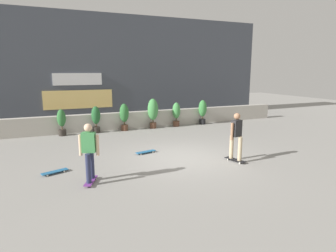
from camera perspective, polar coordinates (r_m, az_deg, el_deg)
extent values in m
plane|color=gray|center=(10.54, 3.21, -6.24)|extent=(48.00, 48.00, 0.00)
cube|color=#B2ADA3|center=(15.90, -6.35, 1.24)|extent=(18.00, 0.40, 0.90)
cube|color=#424751|center=(19.54, -9.98, 11.18)|extent=(20.00, 2.00, 6.50)
cube|color=white|center=(18.08, -17.41, 8.83)|extent=(2.80, 0.08, 0.70)
cube|color=#F2CC72|center=(18.17, -17.20, 5.05)|extent=(4.00, 0.06, 1.10)
cylinder|color=#2D2823|center=(14.88, -20.14, -1.21)|extent=(0.36, 0.36, 0.30)
cylinder|color=brown|center=(14.84, -20.20, -0.36)|extent=(0.06, 0.06, 0.15)
ellipsoid|color=#2D6B33|center=(14.76, -20.32, 1.51)|extent=(0.41, 0.41, 0.83)
cylinder|color=#2D2823|center=(15.04, -13.94, -0.74)|extent=(0.36, 0.36, 0.30)
cylinder|color=brown|center=(15.00, -13.98, 0.10)|extent=(0.06, 0.06, 0.15)
ellipsoid|color=#235B2D|center=(14.91, -14.07, 2.09)|extent=(0.44, 0.44, 0.90)
cylinder|color=brown|center=(15.33, -8.57, -0.32)|extent=(0.36, 0.36, 0.30)
cylinder|color=brown|center=(15.28, -8.60, 0.50)|extent=(0.06, 0.06, 0.15)
ellipsoid|color=#2D6B33|center=(15.19, -8.66, 2.57)|extent=(0.47, 0.47, 0.97)
cylinder|color=brown|center=(15.79, -2.97, 0.11)|extent=(0.36, 0.36, 0.30)
cylinder|color=brown|center=(15.75, -2.98, 0.92)|extent=(0.06, 0.06, 0.15)
ellipsoid|color=#428C47|center=(15.65, -3.00, 3.29)|extent=(0.57, 0.57, 1.17)
cylinder|color=brown|center=(16.31, 1.64, 0.47)|extent=(0.36, 0.36, 0.30)
cylinder|color=brown|center=(16.27, 1.65, 1.25)|extent=(0.06, 0.06, 0.15)
ellipsoid|color=#428C47|center=(16.19, 1.66, 3.08)|extent=(0.44, 0.44, 0.90)
cylinder|color=black|center=(17.07, 6.80, 0.87)|extent=(0.36, 0.36, 0.30)
cylinder|color=brown|center=(17.03, 6.81, 1.62)|extent=(0.06, 0.06, 0.15)
ellipsoid|color=#387F3D|center=(16.95, 6.86, 3.48)|extent=(0.47, 0.47, 0.97)
cube|color=#72338C|center=(8.51, -15.00, -10.39)|extent=(0.50, 0.81, 0.02)
cylinder|color=silver|center=(8.27, -14.91, -11.31)|extent=(0.05, 0.06, 0.06)
cylinder|color=silver|center=(8.32, -16.00, -11.25)|extent=(0.05, 0.06, 0.06)
cylinder|color=silver|center=(8.74, -14.03, -10.04)|extent=(0.05, 0.06, 0.06)
cylinder|color=silver|center=(8.78, -15.06, -9.99)|extent=(0.05, 0.06, 0.06)
cylinder|color=#282D4C|center=(8.21, -15.47, -8.11)|extent=(0.14, 0.14, 0.82)
cylinder|color=#282D4C|center=(8.54, -14.83, -7.33)|extent=(0.14, 0.14, 0.82)
cube|color=#3F8C4C|center=(8.18, -15.38, -3.12)|extent=(0.41, 0.33, 0.56)
sphere|color=beige|center=(8.10, -15.53, -0.31)|extent=(0.22, 0.22, 0.22)
cylinder|color=beige|center=(8.14, -13.76, -3.69)|extent=(0.09, 0.09, 0.58)
cylinder|color=beige|center=(8.27, -16.93, -3.64)|extent=(0.09, 0.09, 0.58)
cube|color=black|center=(10.33, 13.11, -6.48)|extent=(0.41, 0.82, 0.02)
cylinder|color=silver|center=(10.26, 14.53, -6.90)|extent=(0.04, 0.06, 0.06)
cylinder|color=silver|center=(10.13, 13.99, -7.10)|extent=(0.04, 0.06, 0.06)
cylinder|color=silver|center=(10.56, 12.26, -6.29)|extent=(0.04, 0.06, 0.06)
cylinder|color=silver|center=(10.44, 11.70, -6.47)|extent=(0.04, 0.06, 0.06)
cylinder|color=tan|center=(10.11, 14.02, -4.43)|extent=(0.14, 0.14, 0.82)
cylinder|color=tan|center=(10.32, 12.43, -4.04)|extent=(0.14, 0.14, 0.82)
cube|color=#262628|center=(10.06, 13.39, -0.44)|extent=(0.40, 0.29, 0.56)
sphere|color=#9E7051|center=(9.99, 13.49, 1.87)|extent=(0.22, 0.22, 0.22)
cylinder|color=#9E7051|center=(10.26, 14.17, -0.71)|extent=(0.09, 0.09, 0.58)
cylinder|color=#9E7051|center=(9.90, 12.53, -1.06)|extent=(0.09, 0.09, 0.58)
cube|color=#266699|center=(9.58, -21.45, -8.37)|extent=(0.82, 0.47, 0.02)
cylinder|color=silver|center=(9.43, -22.73, -9.01)|extent=(0.06, 0.05, 0.06)
cylinder|color=silver|center=(9.58, -23.07, -8.74)|extent=(0.06, 0.05, 0.06)
cylinder|color=silver|center=(9.61, -19.81, -8.43)|extent=(0.06, 0.05, 0.06)
cylinder|color=silver|center=(9.75, -20.20, -8.18)|extent=(0.06, 0.05, 0.06)
cube|color=#266699|center=(11.05, -4.42, -5.08)|extent=(0.82, 0.37, 0.02)
cylinder|color=silver|center=(10.87, -5.37, -5.58)|extent=(0.06, 0.04, 0.06)
cylinder|color=silver|center=(11.00, -5.80, -5.38)|extent=(0.06, 0.04, 0.06)
cylinder|color=silver|center=(11.13, -3.05, -5.15)|extent=(0.06, 0.04, 0.06)
cylinder|color=silver|center=(11.26, -3.49, -4.97)|extent=(0.06, 0.04, 0.06)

